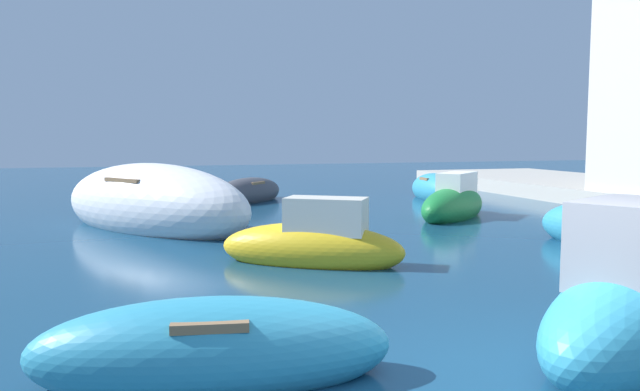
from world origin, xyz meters
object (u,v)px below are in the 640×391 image
at_px(moored_boat_8, 212,350).
at_px(moored_boat_9, 437,190).
at_px(moored_boat_5, 454,204).
at_px(moored_boat_7, 248,193).
at_px(moored_boat_10, 314,244).
at_px(moored_boat_2, 619,230).
at_px(moored_boat_0, 153,205).

relative_size(moored_boat_8, moored_boat_9, 1.02).
height_order(moored_boat_5, moored_boat_7, moored_boat_5).
height_order(moored_boat_8, moored_boat_9, moored_boat_9).
bearing_deg(moored_boat_7, moored_boat_8, 31.79).
height_order(moored_boat_7, moored_boat_9, moored_boat_9).
xyz_separation_m(moored_boat_5, moored_boat_7, (-4.36, 5.37, -0.07)).
bearing_deg(moored_boat_5, moored_boat_10, -0.19).
relative_size(moored_boat_2, moored_boat_9, 1.08).
bearing_deg(moored_boat_9, moored_boat_7, 85.07).
bearing_deg(moored_boat_2, moored_boat_9, -24.23).
distance_m(moored_boat_0, moored_boat_5, 7.50).
bearing_deg(moored_boat_9, moored_boat_0, 117.56).
xyz_separation_m(moored_boat_2, moored_boat_5, (-0.92, 4.70, 0.04)).
bearing_deg(moored_boat_2, moored_boat_8, 98.86).
bearing_deg(moored_boat_0, moored_boat_10, 171.10).
bearing_deg(moored_boat_8, moored_boat_7, 87.60).
bearing_deg(moored_boat_8, moored_boat_10, 72.67).
bearing_deg(moored_boat_9, moored_boat_8, 149.75).
xyz_separation_m(moored_boat_0, moored_boat_9, (9.31, 4.00, -0.22)).
bearing_deg(moored_boat_8, moored_boat_5, 60.14).
height_order(moored_boat_0, moored_boat_8, moored_boat_0).
height_order(moored_boat_5, moored_boat_8, moored_boat_5).
distance_m(moored_boat_2, moored_boat_5, 4.79).
bearing_deg(moored_boat_9, moored_boat_5, 161.72).
relative_size(moored_boat_2, moored_boat_8, 1.06).
distance_m(moored_boat_5, moored_boat_8, 11.67).
bearing_deg(moored_boat_7, moored_boat_2, 71.41).
height_order(moored_boat_7, moored_boat_10, moored_boat_10).
distance_m(moored_boat_5, moored_boat_9, 4.72).
relative_size(moored_boat_2, moored_boat_5, 1.07).
height_order(moored_boat_8, moored_boat_10, moored_boat_10).
xyz_separation_m(moored_boat_5, moored_boat_10, (-5.14, -4.55, -0.02)).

